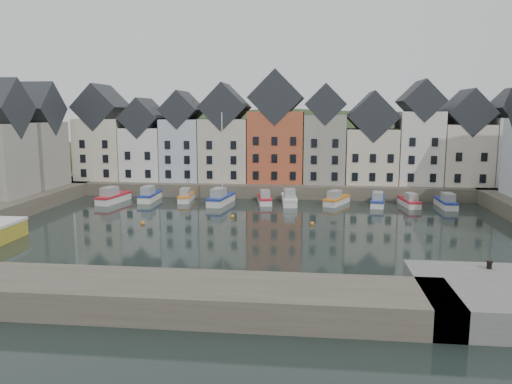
# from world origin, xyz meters

# --- Properties ---
(ground) EXTENTS (260.00, 260.00, 0.00)m
(ground) POSITION_xyz_m (0.00, 0.00, 0.00)
(ground) COLOR black
(ground) RESTS_ON ground
(far_quay) EXTENTS (90.00, 16.00, 2.00)m
(far_quay) POSITION_xyz_m (0.00, 30.00, 1.00)
(far_quay) COLOR #514B3E
(far_quay) RESTS_ON ground
(near_wall) EXTENTS (50.00, 6.00, 2.00)m
(near_wall) POSITION_xyz_m (-10.00, -22.00, 1.00)
(near_wall) COLOR #514B3E
(near_wall) RESTS_ON ground
(hillside) EXTENTS (153.60, 70.40, 64.00)m
(hillside) POSITION_xyz_m (0.02, 56.00, -17.96)
(hillside) COLOR #23341A
(hillside) RESTS_ON ground
(far_terrace) EXTENTS (72.37, 8.16, 17.78)m
(far_terrace) POSITION_xyz_m (3.21, 28.00, 8.88)
(far_terrace) COLOR beige
(far_terrace) RESTS_ON far_quay
(left_terrace) EXTENTS (7.65, 17.00, 15.69)m
(left_terrace) POSITION_xyz_m (-36.00, 13.50, 8.88)
(left_terrace) COLOR gray
(left_terrace) RESTS_ON left_quay
(mooring_buoys) EXTENTS (20.50, 5.50, 0.50)m
(mooring_buoys) POSITION_xyz_m (-4.00, 5.33, 0.15)
(mooring_buoys) COLOR orange
(mooring_buoys) RESTS_ON ground
(boat_a) EXTENTS (3.20, 7.18, 2.66)m
(boat_a) POSITION_xyz_m (-23.22, 16.51, 0.79)
(boat_a) COLOR silver
(boat_a) RESTS_ON ground
(boat_b) EXTENTS (2.13, 6.57, 2.51)m
(boat_b) POSITION_xyz_m (-18.36, 18.78, 0.75)
(boat_b) COLOR silver
(boat_b) RESTS_ON ground
(boat_c) EXTENTS (2.31, 5.94, 2.23)m
(boat_c) POSITION_xyz_m (-12.84, 19.07, 0.66)
(boat_c) COLOR silver
(boat_c) RESTS_ON ground
(boat_d) EXTENTS (3.27, 7.27, 13.40)m
(boat_d) POSITION_xyz_m (-7.21, 17.10, 0.87)
(boat_d) COLOR silver
(boat_d) RESTS_ON ground
(boat_e) EXTENTS (2.75, 5.98, 2.21)m
(boat_e) POSITION_xyz_m (-0.92, 18.52, 0.66)
(boat_e) COLOR silver
(boat_e) RESTS_ON ground
(boat_f) EXTENTS (2.69, 6.77, 2.53)m
(boat_f) POSITION_xyz_m (2.70, 18.08, 0.75)
(boat_f) COLOR silver
(boat_f) RESTS_ON ground
(boat_g) EXTENTS (4.25, 6.28, 2.32)m
(boat_g) POSITION_xyz_m (9.46, 18.68, 0.69)
(boat_g) COLOR silver
(boat_g) RESTS_ON ground
(boat_h) EXTENTS (2.81, 6.18, 2.29)m
(boat_h) POSITION_xyz_m (15.29, 18.28, 0.68)
(boat_h) COLOR silver
(boat_h) RESTS_ON ground
(boat_i) EXTENTS (2.54, 5.95, 2.21)m
(boat_i) POSITION_xyz_m (19.69, 18.36, 0.66)
(boat_i) COLOR silver
(boat_i) RESTS_ON ground
(boat_j) EXTENTS (2.01, 6.19, 2.37)m
(boat_j) POSITION_xyz_m (24.63, 17.98, 0.70)
(boat_j) COLOR silver
(boat_j) RESTS_ON ground
(mooring_bollard) EXTENTS (0.48, 0.48, 0.56)m
(mooring_bollard) POSITION_xyz_m (18.78, -16.58, 2.31)
(mooring_bollard) COLOR black
(mooring_bollard) RESTS_ON near_quay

